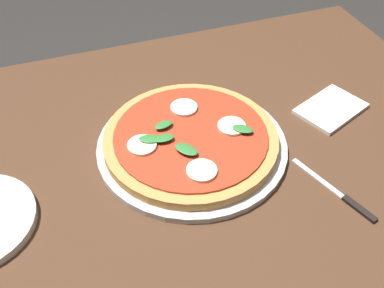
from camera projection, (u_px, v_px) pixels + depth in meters
The scene contains 5 objects.
dining_table at pixel (188, 198), 0.88m from camera, with size 1.15×0.81×0.71m.
serving_tray at pixel (192, 146), 0.81m from camera, with size 0.34×0.34×0.01m, color silver.
pizza at pixel (191, 139), 0.80m from camera, with size 0.31×0.31×0.03m.
napkin at pixel (331, 109), 0.89m from camera, with size 0.13×0.09×0.01m, color white.
knife at pixel (343, 197), 0.73m from camera, with size 0.06×0.16×0.01m.
Camera 1 is at (-0.18, -0.53, 1.27)m, focal length 42.52 mm.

